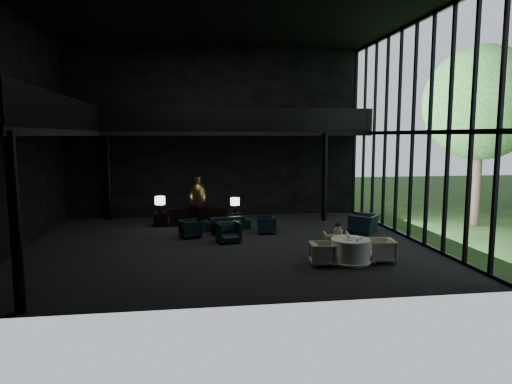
{
  "coord_description": "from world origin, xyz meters",
  "views": [
    {
      "loc": [
        -1.23,
        -16.01,
        3.9
      ],
      "look_at": [
        1.15,
        0.5,
        1.82
      ],
      "focal_mm": 32.0,
      "sensor_mm": 36.0,
      "label": 1
    }
  ],
  "objects": [
    {
      "name": "tree_near",
      "position": [
        11.0,
        2.0,
        5.23
      ],
      "size": [
        4.8,
        4.8,
        7.65
      ],
      "color": "#382D23",
      "rests_on": "garden_ground"
    },
    {
      "name": "mezzanine_back",
      "position": [
        1.0,
        5.0,
        4.0
      ],
      "size": [
        12.0,
        2.0,
        0.25
      ],
      "primitive_type": "cube",
      "color": "black",
      "rests_on": "wall_back"
    },
    {
      "name": "lounge_armchair_east",
      "position": [
        1.73,
        1.65,
        0.35
      ],
      "size": [
        0.7,
        0.74,
        0.71
      ],
      "primitive_type": "imported",
      "rotation": [
        0.0,
        0.0,
        -1.66
      ],
      "color": "black",
      "rests_on": "floor"
    },
    {
      "name": "column_sw",
      "position": [
        -5.0,
        -5.7,
        2.0
      ],
      "size": [
        0.24,
        0.24,
        4.0
      ],
      "primitive_type": "cylinder",
      "color": "black",
      "rests_on": "floor"
    },
    {
      "name": "dining_chair_west",
      "position": [
        2.68,
        -3.02,
        0.37
      ],
      "size": [
        0.75,
        0.79,
        0.75
      ],
      "primitive_type": "imported",
      "rotation": [
        0.0,
        0.0,
        1.47
      ],
      "color": "beige",
      "rests_on": "floor"
    },
    {
      "name": "dining_chair_north",
      "position": [
        3.46,
        -1.96,
        0.43
      ],
      "size": [
        0.96,
        0.92,
        0.87
      ],
      "primitive_type": "imported",
      "rotation": [
        0.0,
        0.0,
        2.97
      ],
      "color": "tan",
      "rests_on": "floor"
    },
    {
      "name": "cereal_bowl",
      "position": [
        3.57,
        -2.79,
        0.79
      ],
      "size": [
        0.15,
        0.15,
        0.08
      ],
      "primitive_type": "ellipsoid",
      "color": "white",
      "rests_on": "dining_table"
    },
    {
      "name": "side_table_right",
      "position": [
        0.66,
        3.46,
        0.27
      ],
      "size": [
        0.49,
        0.49,
        0.53
      ],
      "primitive_type": "cube",
      "color": "black",
      "rests_on": "floor"
    },
    {
      "name": "railing_left",
      "position": [
        -5.0,
        0.0,
        4.6
      ],
      "size": [
        0.06,
        12.0,
        1.0
      ],
      "primitive_type": "cube",
      "color": "black",
      "rests_on": "mezzanine_left"
    },
    {
      "name": "curtain_wall",
      "position": [
        6.95,
        0.0,
        4.0
      ],
      "size": [
        0.2,
        12.0,
        8.0
      ],
      "primitive_type": null,
      "color": "black",
      "rests_on": "ground"
    },
    {
      "name": "column_nw",
      "position": [
        -5.0,
        5.7,
        2.0
      ],
      "size": [
        0.24,
        0.24,
        4.0
      ],
      "primitive_type": "cylinder",
      "color": "black",
      "rests_on": "floor"
    },
    {
      "name": "lounge_armchair_west",
      "position": [
        -1.26,
        1.32,
        0.36
      ],
      "size": [
        0.85,
        0.88,
        0.73
      ],
      "primitive_type": "imported",
      "rotation": [
        0.0,
        0.0,
        1.9
      ],
      "color": "black",
      "rests_on": "floor"
    },
    {
      "name": "coffee_table",
      "position": [
        0.14,
        1.82,
        0.22
      ],
      "size": [
        1.23,
        1.23,
        0.45
      ],
      "primitive_type": "cube",
      "rotation": [
        0.0,
        0.0,
        -0.26
      ],
      "color": "black",
      "rests_on": "floor"
    },
    {
      "name": "plate_a",
      "position": [
        3.47,
        -3.05,
        0.76
      ],
      "size": [
        0.26,
        0.26,
        0.01
      ],
      "primitive_type": "cylinder",
      "rotation": [
        0.0,
        0.0,
        -0.16
      ],
      "color": "white",
      "rests_on": "dining_table"
    },
    {
      "name": "bronze_urn",
      "position": [
        -0.94,
        3.54,
        1.35
      ],
      "size": [
        0.72,
        0.72,
        1.35
      ],
      "color": "#955C1F",
      "rests_on": "console"
    },
    {
      "name": "ceiling",
      "position": [
        0.0,
        0.0,
        8.0
      ],
      "size": [
        14.0,
        12.0,
        0.02
      ],
      "primitive_type": "cube",
      "color": "black",
      "rests_on": "ground"
    },
    {
      "name": "child",
      "position": [
        3.49,
        -2.0,
        0.76
      ],
      "size": [
        0.29,
        0.29,
        0.62
      ],
      "rotation": [
        0.0,
        0.0,
        3.14
      ],
      "color": "pink",
      "rests_on": "dining_chair_north"
    },
    {
      "name": "dining_table",
      "position": [
        3.57,
        -2.95,
        0.33
      ],
      "size": [
        1.35,
        1.35,
        0.75
      ],
      "color": "white",
      "rests_on": "floor"
    },
    {
      "name": "cream_pot",
      "position": [
        3.67,
        -3.25,
        0.78
      ],
      "size": [
        0.07,
        0.07,
        0.07
      ],
      "primitive_type": "cylinder",
      "rotation": [
        0.0,
        0.0,
        0.28
      ],
      "color": "#99999E",
      "rests_on": "dining_table"
    },
    {
      "name": "coffee_cup",
      "position": [
        3.86,
        -3.0,
        0.79
      ],
      "size": [
        0.09,
        0.09,
        0.06
      ],
      "primitive_type": "cylinder",
      "rotation": [
        0.0,
        0.0,
        -0.23
      ],
      "color": "white",
      "rests_on": "saucer"
    },
    {
      "name": "wall_back",
      "position": [
        0.0,
        6.0,
        4.0
      ],
      "size": [
        14.0,
        0.04,
        8.0
      ],
      "primitive_type": "cube",
      "color": "black",
      "rests_on": "ground"
    },
    {
      "name": "side_table_left",
      "position": [
        -2.54,
        3.71,
        0.3
      ],
      "size": [
        0.55,
        0.55,
        0.61
      ],
      "primitive_type": "cube",
      "color": "black",
      "rests_on": "floor"
    },
    {
      "name": "column_ne",
      "position": [
        4.8,
        4.0,
        2.0
      ],
      "size": [
        0.24,
        0.24,
        4.0
      ],
      "primitive_type": "cylinder",
      "color": "black",
      "rests_on": "floor"
    },
    {
      "name": "wall_left",
      "position": [
        -7.0,
        0.0,
        4.0
      ],
      "size": [
        0.04,
        12.0,
        8.0
      ],
      "primitive_type": "cube",
      "color": "black",
      "rests_on": "ground"
    },
    {
      "name": "dining_chair_east",
      "position": [
        4.58,
        -2.94,
        0.4
      ],
      "size": [
        0.83,
        0.87,
        0.8
      ],
      "primitive_type": "imported",
      "rotation": [
        0.0,
        0.0,
        -1.71
      ],
      "color": "beige",
      "rests_on": "floor"
    },
    {
      "name": "wall_front",
      "position": [
        0.0,
        -6.0,
        4.0
      ],
      "size": [
        14.0,
        0.04,
        8.0
      ],
      "primitive_type": "cube",
      "color": "black",
      "rests_on": "ground"
    },
    {
      "name": "table_lamp_right",
      "position": [
        0.66,
        3.51,
        1.01
      ],
      "size": [
        0.39,
        0.39,
        0.66
      ],
      "color": "black",
      "rests_on": "side_table_right"
    },
    {
      "name": "floor",
      "position": [
        0.0,
        0.0,
        0.0
      ],
      "size": [
        14.0,
        12.0,
        0.02
      ],
      "primitive_type": "cube",
      "color": "black",
      "rests_on": "ground"
    },
    {
      "name": "console",
      "position": [
        -0.94,
        3.75,
        0.38
      ],
      "size": [
        2.41,
        0.55,
        0.77
      ],
      "primitive_type": "cube",
      "color": "black",
      "rests_on": "floor"
    },
    {
      "name": "railing_back",
      "position": [
        1.0,
        4.0,
        4.6
      ],
      "size": [
        12.0,
        0.06,
        1.0
      ],
      "primitive_type": "cube",
      "color": "black",
      "rests_on": "mezzanine_back"
    },
    {
      "name": "table_lamp_left",
      "position": [
        -2.54,
        3.51,
        1.12
      ],
      "size": [
        0.43,
        0.43,
        0.71
      ],
      "color": "black",
      "rests_on": "side_table_left"
    },
    {
      "name": "sofa",
      "position": [
        0.21,
        2.69,
        0.36
      ],
      "size": [
        1.9,
        0.85,
        0.72
      ],
      "primitive_type": "imported",
      "rotation": [
        0.0,
        0.0,
        3.32
      ],
      "color": "black",
      "rests_on": "floor"
    },
    {
      "name": "saucer",
      "position": [
        3.81,
        -3.06,
        0.76
      ],
      "size": [
        0.18,
        0.18,
        0.01
      ],
      "primitive_type": "cylinder",
      "rotation": [
        0.0,
        0.0,
        -0.24
      ],
      "color": "white",
      "rests_on": "dining_table"
    },
    {
      "name": "plate_b",
      "position": [
        3.82,
        -2.74,
        0.76
      ],
      "size": [
        0.28,
        0.28,
        0.02
      ],
      "primitive_type": "cylinder",
      "rotation": [
        0.0,
        0.0,
        0.21
      ],
      "color": "white",
      "rests_on": "dining_table"
    },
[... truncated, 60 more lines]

